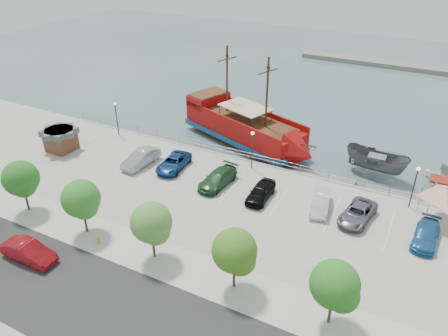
% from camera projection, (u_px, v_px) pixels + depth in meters
% --- Properties ---
extents(ground, '(160.00, 160.00, 0.00)m').
position_uv_depth(ground, '(224.00, 206.00, 42.38)').
color(ground, '#3C5856').
extents(street, '(100.00, 8.00, 0.04)m').
position_uv_depth(street, '(115.00, 314.00, 29.55)').
color(street, '#282626').
rests_on(street, land_slab).
extents(sidewalk, '(100.00, 4.00, 0.05)m').
position_uv_depth(sidewalk, '(165.00, 261.00, 34.17)').
color(sidewalk, beige).
rests_on(sidewalk, land_slab).
extents(seawall_railing, '(50.00, 0.06, 1.00)m').
position_uv_depth(seawall_railing, '(256.00, 158.00, 47.63)').
color(seawall_railing, slate).
rests_on(seawall_railing, land_slab).
extents(far_shore, '(40.00, 3.00, 0.80)m').
position_uv_depth(far_shore, '(408.00, 67.00, 80.59)').
color(far_shore, gray).
rests_on(far_shore, ground).
extents(pirate_ship, '(19.25, 11.13, 11.95)m').
position_uv_depth(pirate_ship, '(252.00, 131.00, 52.62)').
color(pirate_ship, '#9B0C0A').
rests_on(pirate_ship, ground).
extents(patrol_boat, '(7.37, 3.99, 2.70)m').
position_uv_depth(patrol_boat, '(376.00, 163.00, 47.00)').
color(patrol_boat, '#545556').
rests_on(patrol_boat, ground).
extents(dock_west, '(6.62, 3.24, 0.36)m').
position_uv_depth(dock_west, '(162.00, 139.00, 54.73)').
color(dock_west, slate).
rests_on(dock_west, ground).
extents(dock_mid, '(6.74, 2.15, 0.38)m').
position_uv_depth(dock_mid, '(323.00, 178.00, 46.54)').
color(dock_mid, gray).
rests_on(dock_mid, ground).
extents(dock_east, '(7.50, 2.69, 0.42)m').
position_uv_depth(dock_east, '(404.00, 198.00, 43.26)').
color(dock_east, slate).
rests_on(dock_east, ground).
extents(shed, '(3.20, 3.20, 2.58)m').
position_uv_depth(shed, '(61.00, 139.00, 49.87)').
color(shed, brown).
rests_on(shed, land_slab).
extents(canopy_tent, '(5.51, 5.51, 3.73)m').
position_uv_depth(canopy_tent, '(445.00, 189.00, 37.20)').
color(canopy_tent, slate).
rests_on(canopy_tent, land_slab).
extents(street_sedan, '(4.71, 1.70, 1.55)m').
position_uv_depth(street_sedan, '(28.00, 252.00, 33.95)').
color(street_sedan, maroon).
rests_on(street_sedan, street).
extents(fire_hydrant, '(0.25, 0.25, 0.72)m').
position_uv_depth(fire_hydrant, '(98.00, 240.00, 35.76)').
color(fire_hydrant, gold).
rests_on(fire_hydrant, sidewalk).
extents(lamp_post_left, '(0.36, 0.36, 4.28)m').
position_uv_depth(lamp_post_left, '(116.00, 113.00, 52.58)').
color(lamp_post_left, black).
rests_on(lamp_post_left, land_slab).
extents(lamp_post_mid, '(0.36, 0.36, 4.28)m').
position_uv_depth(lamp_post_mid, '(252.00, 143.00, 45.43)').
color(lamp_post_mid, black).
rests_on(lamp_post_mid, land_slab).
extents(lamp_post_right, '(0.36, 0.36, 4.28)m').
position_uv_depth(lamp_post_right, '(415.00, 180.00, 39.07)').
color(lamp_post_right, black).
rests_on(lamp_post_right, land_slab).
extents(tree_b, '(3.30, 3.20, 5.00)m').
position_uv_depth(tree_b, '(21.00, 180.00, 38.38)').
color(tree_b, '#473321').
rests_on(tree_b, sidewalk).
extents(tree_c, '(3.30, 3.20, 5.00)m').
position_uv_depth(tree_c, '(82.00, 200.00, 35.60)').
color(tree_c, '#473321').
rests_on(tree_c, sidewalk).
extents(tree_d, '(3.30, 3.20, 5.00)m').
position_uv_depth(tree_d, '(152.00, 224.00, 32.81)').
color(tree_d, '#473321').
rests_on(tree_d, sidewalk).
extents(tree_e, '(3.30, 3.20, 5.00)m').
position_uv_depth(tree_e, '(236.00, 253.00, 30.03)').
color(tree_e, '#473321').
rests_on(tree_e, sidewalk).
extents(tree_f, '(3.30, 3.20, 5.00)m').
position_uv_depth(tree_f, '(337.00, 287.00, 27.25)').
color(tree_f, '#473321').
rests_on(tree_f, sidewalk).
extents(parked_car_b, '(2.08, 5.01, 1.61)m').
position_uv_depth(parked_car_b, '(141.00, 158.00, 47.05)').
color(parked_car_b, '#979BA2').
rests_on(parked_car_b, land_slab).
extents(parked_car_c, '(2.78, 5.19, 1.39)m').
position_uv_depth(parked_car_c, '(174.00, 163.00, 46.42)').
color(parked_car_c, navy).
rests_on(parked_car_c, land_slab).
extents(parked_car_d, '(2.59, 5.32, 1.49)m').
position_uv_depth(parked_car_d, '(218.00, 179.00, 43.51)').
color(parked_car_d, '#254D29').
rests_on(parked_car_d, land_slab).
extents(parked_car_e, '(1.85, 4.46, 1.51)m').
position_uv_depth(parked_car_e, '(261.00, 192.00, 41.40)').
color(parked_car_e, black).
rests_on(parked_car_e, land_slab).
extents(parked_car_f, '(2.34, 4.64, 1.46)m').
position_uv_depth(parked_car_f, '(321.00, 202.00, 39.91)').
color(parked_car_f, white).
rests_on(parked_car_f, land_slab).
extents(parked_car_g, '(3.02, 5.24, 1.37)m').
position_uv_depth(parked_car_g, '(357.00, 213.00, 38.49)').
color(parked_car_g, slate).
rests_on(parked_car_g, land_slab).
extents(parked_car_h, '(2.14, 4.74, 1.35)m').
position_uv_depth(parked_car_h, '(426.00, 235.00, 35.86)').
color(parked_car_h, '#225D99').
rests_on(parked_car_h, land_slab).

